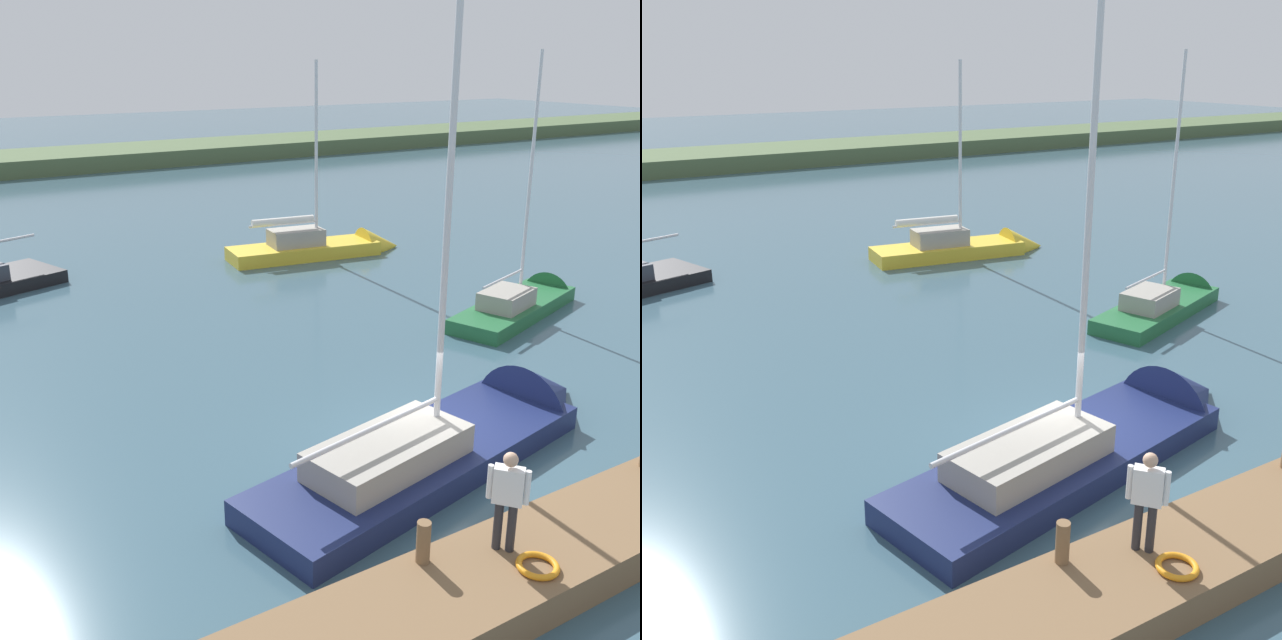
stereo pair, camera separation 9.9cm
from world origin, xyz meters
TOP-DOWN VIEW (x-y plane):
  - ground_plane at (0.00, 0.00)m, footprint 200.00×200.00m
  - far_shoreline at (0.00, -47.35)m, footprint 180.00×8.00m
  - dock_pier at (0.00, 4.27)m, footprint 21.57×1.93m
  - mooring_post_near at (3.24, 3.59)m, footprint 0.22×0.22m
  - life_ring_buoy at (1.86, 4.65)m, footprint 0.66×0.66m
  - sailboat_outer_mooring at (-8.72, -5.59)m, footprint 7.20×3.92m
  - sailboat_behind_pier at (-0.69, 0.39)m, footprint 9.95×4.15m
  - sailboat_mid_channel at (-6.83, -15.13)m, footprint 7.77×2.93m
  - person_on_dock at (1.96, 4.02)m, footprint 0.46×0.52m

SIDE VIEW (x-z plane):
  - ground_plane at x=0.00m, z-range 0.00..0.00m
  - far_shoreline at x=0.00m, z-range -1.20..1.20m
  - sailboat_outer_mooring at x=-8.72m, z-range -4.38..4.61m
  - sailboat_behind_pier at x=-0.69m, z-range -5.81..6.19m
  - sailboat_mid_channel at x=-6.83m, z-range -4.15..4.54m
  - dock_pier at x=0.00m, z-range 0.00..0.61m
  - life_ring_buoy at x=1.86m, z-range 0.61..0.71m
  - mooring_post_near at x=3.24m, z-range 0.61..1.31m
  - person_on_dock at x=1.96m, z-range 0.74..2.46m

